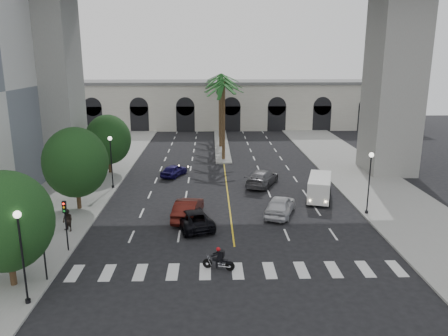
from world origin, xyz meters
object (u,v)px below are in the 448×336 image
lamp_post_right (369,178)px  pedestrian_b (68,220)px  traffic_signal_far (65,217)px  traffic_signal_near (43,242)px  car_e (174,170)px  car_c (192,218)px  car_d (262,178)px  lamp_post_left_far (111,158)px  lamp_post_left_near (22,250)px  pedestrian_a (21,240)px  car_a (280,205)px  motorcycle_rider (220,259)px  car_b (188,209)px  cargo_van (319,187)px

lamp_post_right → pedestrian_b: bearing=-172.5°
lamp_post_right → traffic_signal_far: lamp_post_right is taller
traffic_signal_near → car_e: (5.61, 23.13, -1.84)m
car_e → traffic_signal_near: bearing=101.3°
car_c → pedestrian_b: pedestrian_b is taller
lamp_post_right → car_d: 12.04m
lamp_post_left_far → car_e: bearing=39.1°
lamp_post_left_near → traffic_signal_far: bearing=89.1°
lamp_post_left_far → car_d: size_ratio=0.96×
lamp_post_left_near → traffic_signal_far: lamp_post_left_near is taller
traffic_signal_near → pedestrian_a: traffic_signal_near is taller
lamp_post_left_near → car_a: bearing=40.3°
motorcycle_rider → car_b: (-2.39, 8.83, 0.17)m
car_c → car_d: (6.70, 11.07, 0.09)m
lamp_post_left_far → car_b: 11.80m
traffic_signal_far → cargo_van: bearing=28.1°
lamp_post_left_far → traffic_signal_far: size_ratio=1.47×
traffic_signal_far → pedestrian_a: (-3.08, -0.00, -1.56)m
lamp_post_left_near → motorcycle_rider: size_ratio=2.66×
lamp_post_right → car_c: size_ratio=1.03×
car_d → pedestrian_b: (-15.97, -12.01, 0.20)m
car_e → cargo_van: (14.05, -8.62, 0.55)m
traffic_signal_near → pedestrian_a: size_ratio=2.27×
lamp_post_left_far → pedestrian_b: (-0.94, -11.14, -2.21)m
lamp_post_right → car_e: (-17.09, 12.63, -2.55)m
car_b → lamp_post_right: bearing=-169.9°
car_d → pedestrian_a: pedestrian_a is taller
car_e → car_a: bearing=153.2°
lamp_post_left_near → motorcycle_rider: bearing=19.9°
lamp_post_right → cargo_van: (-3.05, 4.01, -2.00)m
cargo_van → traffic_signal_near: bearing=-127.2°
cargo_van → lamp_post_right: bearing=-36.5°
traffic_signal_near → car_a: 18.86m
traffic_signal_near → cargo_van: (19.65, 14.51, -1.29)m
cargo_van → lamp_post_left_near: bearing=-122.9°
lamp_post_right → cargo_van: lamp_post_right is taller
car_a → car_e: car_a is taller
car_a → car_e: size_ratio=1.26×
lamp_post_left_near → pedestrian_b: lamp_post_left_near is taller
lamp_post_left_far → motorcycle_rider: (10.29, -17.27, -2.55)m
car_b → cargo_van: 12.66m
lamp_post_left_near → lamp_post_right: same height
traffic_signal_near → car_c: traffic_signal_near is taller
lamp_post_left_near → car_b: bearing=57.8°
lamp_post_left_near → traffic_signal_far: size_ratio=1.47×
cargo_van → motorcycle_rider: bearing=-109.1°
traffic_signal_far → car_d: (14.93, 15.37, -1.70)m
car_a → pedestrian_b: size_ratio=2.86×
pedestrian_b → lamp_post_right: bearing=40.9°
car_e → pedestrian_b: 17.12m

